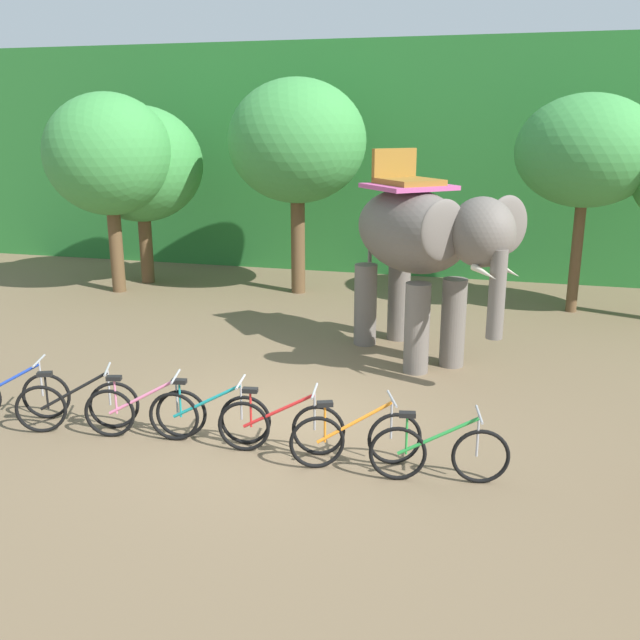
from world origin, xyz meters
TOP-DOWN VIEW (x-y plane):
  - ground_plane at (0.00, 0.00)m, footprint 80.00×80.00m
  - foliage_hedge at (0.00, 13.54)m, footprint 36.00×6.00m
  - tree_left at (-6.58, 6.72)m, footprint 3.14×3.14m
  - tree_far_left at (-6.36, 7.86)m, footprint 3.24×3.24m
  - tree_center_right at (-2.06, 7.81)m, footprint 3.38×3.38m
  - tree_right at (4.59, 7.64)m, footprint 3.07×3.07m
  - elephant at (1.56, 3.31)m, footprint 3.54×3.80m
  - bike_blue at (-3.85, -0.96)m, footprint 1.64×0.69m
  - bike_black at (-2.69, -1.05)m, footprint 1.59×0.78m
  - bike_pink at (-1.65, -1.00)m, footprint 1.67×0.59m
  - bike_teal at (-0.72, -0.93)m, footprint 1.70×0.52m
  - bike_red at (0.32, -0.98)m, footprint 1.70×0.52m
  - bike_orange at (1.36, -1.09)m, footprint 1.61×0.75m
  - bike_green at (2.42, -1.22)m, footprint 1.69×0.52m

SIDE VIEW (x-z plane):
  - ground_plane at x=0.00m, z-range 0.00..0.00m
  - bike_blue at x=-3.85m, z-range -0.07..0.85m
  - bike_black at x=-2.69m, z-range -0.07..0.85m
  - bike_pink at x=-1.65m, z-range -0.07..0.85m
  - bike_teal at x=-0.72m, z-range -0.07..0.85m
  - bike_red at x=0.32m, z-range -0.07..0.85m
  - bike_orange at x=1.36m, z-range -0.07..0.85m
  - bike_green at x=2.42m, z-range -0.07..0.85m
  - elephant at x=1.56m, z-range 0.31..4.09m
  - tree_far_left at x=-6.36m, z-range 0.82..5.48m
  - foliage_hedge at x=0.00m, z-range 0.00..6.38m
  - tree_left at x=-6.58m, z-range 0.97..5.91m
  - tree_right at x=4.59m, z-range 1.19..6.04m
  - tree_center_right at x=-2.06m, z-range 1.12..6.39m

